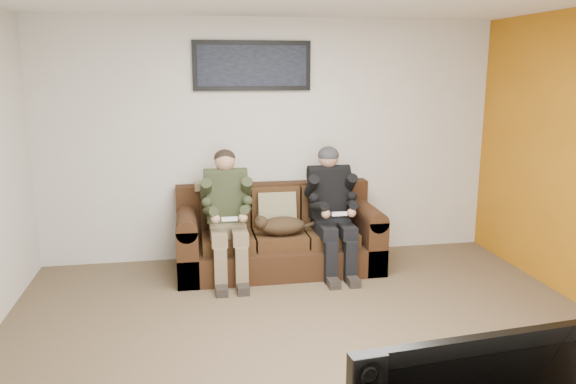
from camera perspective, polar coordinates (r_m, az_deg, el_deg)
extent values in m
plane|color=brown|center=(4.43, 3.02, -15.48)|extent=(5.00, 5.00, 0.00)
plane|color=beige|center=(6.17, -1.62, 5.25)|extent=(5.00, 0.00, 5.00)
plane|color=beige|center=(1.96, 18.91, -11.43)|extent=(5.00, 0.00, 5.00)
cube|color=#331C0F|center=(5.95, -0.94, -6.49)|extent=(2.09, 0.90, 0.29)
cube|color=#331C0F|center=(6.16, -1.49, -1.66)|extent=(2.09, 0.19, 0.57)
cube|color=#331C0F|center=(5.83, -10.16, -5.59)|extent=(0.21, 0.90, 0.57)
cube|color=#331C0F|center=(6.12, 7.82, -4.66)|extent=(0.21, 0.90, 0.57)
cylinder|color=#331C0F|center=(5.75, -10.27, -2.89)|extent=(0.21, 0.90, 0.21)
cylinder|color=#331C0F|center=(6.04, 7.90, -2.07)|extent=(0.21, 0.90, 0.21)
cube|color=#3D2512|center=(5.78, -6.17, -4.94)|extent=(0.52, 0.57, 0.13)
cube|color=#3D2512|center=(5.97, -6.42, -1.65)|extent=(0.52, 0.13, 0.42)
cube|color=#3D2512|center=(5.84, -0.88, -4.69)|extent=(0.52, 0.57, 0.13)
cube|color=#3D2512|center=(6.02, -1.30, -1.44)|extent=(0.52, 0.13, 0.42)
cube|color=#3D2512|center=(5.94, 4.26, -4.41)|extent=(0.52, 0.57, 0.13)
cube|color=#3D2512|center=(6.13, 3.68, -1.22)|extent=(0.52, 0.13, 0.42)
cube|color=#867B57|center=(5.92, -1.14, -1.86)|extent=(0.40, 0.19, 0.40)
cube|color=tan|center=(6.02, -7.44, 0.69)|extent=(0.43, 0.21, 0.08)
cube|color=#756349|center=(5.71, -6.18, -3.72)|extent=(0.36, 0.30, 0.14)
cube|color=#2C321E|center=(5.73, -6.32, -0.57)|extent=(0.40, 0.30, 0.53)
cylinder|color=#2C321E|center=(5.71, -6.38, 1.53)|extent=(0.44, 0.18, 0.18)
sphere|color=#A67A5F|center=(5.70, -6.43, 3.15)|extent=(0.21, 0.21, 0.21)
cube|color=#756349|center=(5.52, -7.06, -4.43)|extent=(0.15, 0.42, 0.13)
cube|color=#756349|center=(5.53, -4.99, -4.35)|extent=(0.15, 0.42, 0.13)
cube|color=#756349|center=(5.41, -6.86, -7.77)|extent=(0.12, 0.13, 0.42)
cube|color=#756349|center=(5.43, -4.74, -7.67)|extent=(0.12, 0.13, 0.42)
cube|color=black|center=(5.40, -6.76, -9.75)|extent=(0.11, 0.26, 0.08)
cube|color=black|center=(5.41, -4.62, -9.64)|extent=(0.11, 0.26, 0.08)
cylinder|color=#2C321E|center=(5.64, -8.32, 0.19)|extent=(0.11, 0.30, 0.28)
cylinder|color=#2C321E|center=(5.66, -4.27, 0.34)|extent=(0.11, 0.30, 0.28)
cylinder|color=#2C321E|center=(5.46, -7.87, -1.92)|extent=(0.14, 0.32, 0.15)
cylinder|color=#2C321E|center=(5.48, -4.32, -1.78)|extent=(0.14, 0.32, 0.15)
sphere|color=#A67A5F|center=(5.36, -7.37, -2.74)|extent=(0.09, 0.09, 0.09)
sphere|color=#A67A5F|center=(5.37, -4.60, -2.62)|extent=(0.09, 0.09, 0.09)
cube|color=white|center=(5.34, -5.97, -2.74)|extent=(0.15, 0.04, 0.03)
ellipsoid|color=black|center=(5.71, -6.45, 3.47)|extent=(0.22, 0.22, 0.17)
cube|color=black|center=(5.88, 4.35, -3.22)|extent=(0.36, 0.30, 0.14)
cube|color=black|center=(5.90, 4.16, -0.15)|extent=(0.40, 0.30, 0.53)
cylinder|color=black|center=(5.88, 4.14, 1.89)|extent=(0.44, 0.18, 0.18)
sphere|color=#A1725A|center=(5.87, 4.12, 3.46)|extent=(0.21, 0.21, 0.21)
cube|color=black|center=(5.67, 3.88, -3.90)|extent=(0.15, 0.42, 0.13)
cube|color=black|center=(5.72, 5.82, -3.79)|extent=(0.15, 0.42, 0.13)
cube|color=black|center=(5.57, 4.34, -7.13)|extent=(0.12, 0.13, 0.42)
cube|color=black|center=(5.62, 6.32, -6.98)|extent=(0.12, 0.13, 0.42)
cube|color=black|center=(5.56, 4.52, -9.04)|extent=(0.11, 0.26, 0.08)
cube|color=black|center=(5.61, 6.52, -8.88)|extent=(0.11, 0.26, 0.08)
cylinder|color=black|center=(5.77, 2.42, 0.59)|extent=(0.11, 0.30, 0.28)
cylinder|color=black|center=(5.87, 6.24, 0.73)|extent=(0.11, 0.30, 0.28)
cylinder|color=black|center=(5.60, 3.19, -1.45)|extent=(0.14, 0.32, 0.15)
cylinder|color=black|center=(5.69, 6.53, -1.30)|extent=(0.14, 0.32, 0.15)
sphere|color=#A1725A|center=(5.51, 3.88, -2.24)|extent=(0.09, 0.09, 0.09)
sphere|color=#A1725A|center=(5.58, 6.47, -2.11)|extent=(0.09, 0.09, 0.09)
cube|color=white|center=(5.52, 5.24, -2.22)|extent=(0.15, 0.04, 0.03)
ellipsoid|color=black|center=(5.87, 4.12, 3.75)|extent=(0.22, 0.22, 0.19)
ellipsoid|color=#422D19|center=(5.69, -0.59, -3.47)|extent=(0.47, 0.26, 0.19)
sphere|color=#422D19|center=(5.61, -2.75, -3.11)|extent=(0.14, 0.14, 0.14)
cone|color=#422D19|center=(5.56, -2.92, -2.52)|extent=(0.04, 0.04, 0.04)
cone|color=#422D19|center=(5.62, -3.01, -2.34)|extent=(0.04, 0.04, 0.04)
cylinder|color=#422D19|center=(5.79, 1.68, -3.55)|extent=(0.26, 0.13, 0.08)
cube|color=black|center=(6.06, -3.66, 12.68)|extent=(1.25, 0.04, 0.52)
cube|color=black|center=(6.04, -3.63, 12.68)|extent=(1.15, 0.01, 0.42)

